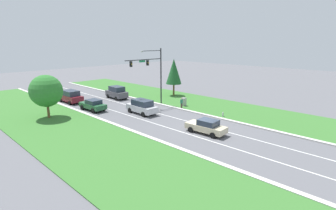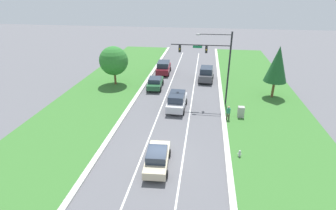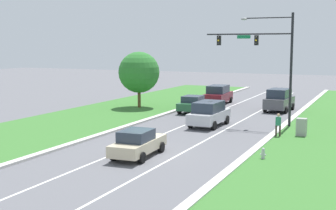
{
  "view_description": "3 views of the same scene",
  "coord_description": "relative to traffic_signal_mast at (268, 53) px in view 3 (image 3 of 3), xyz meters",
  "views": [
    {
      "loc": [
        -22.97,
        -16.71,
        9.99
      ],
      "look_at": [
        -0.54,
        5.12,
        2.35
      ],
      "focal_mm": 28.0,
      "sensor_mm": 36.0,
      "label": 1
    },
    {
      "loc": [
        3.16,
        -17.88,
        13.57
      ],
      "look_at": [
        -0.29,
        6.29,
        2.51
      ],
      "focal_mm": 28.0,
      "sensor_mm": 36.0,
      "label": 2
    },
    {
      "loc": [
        12.47,
        -24.07,
        6.5
      ],
      "look_at": [
        -1.69,
        7.02,
        2.07
      ],
      "focal_mm": 50.0,
      "sensor_mm": 36.0,
      "label": 3
    }
  ],
  "objects": [
    {
      "name": "curb_strip_left",
      "position": [
        -9.86,
        -13.12,
        -5.79
      ],
      "size": [
        0.5,
        90.0,
        0.15
      ],
      "color": "beige",
      "rests_on": "ground_plane"
    },
    {
      "name": "fire_hydrant",
      "position": [
        2.43,
        -11.39,
        -5.52
      ],
      "size": [
        0.34,
        0.2,
        0.7
      ],
      "color": "#B7B7BC",
      "rests_on": "ground_plane"
    },
    {
      "name": "curb_strip_right",
      "position": [
        1.44,
        -13.12,
        -5.79
      ],
      "size": [
        0.5,
        90.0,
        0.15
      ],
      "color": "beige",
      "rests_on": "ground_plane"
    },
    {
      "name": "pedestrian",
      "position": [
        1.87,
        -4.42,
        -4.92
      ],
      "size": [
        0.42,
        0.3,
        1.69
      ],
      "rotation": [
        0.0,
        0.0,
        3.36
      ],
      "color": "#42382D",
      "rests_on": "ground_plane"
    },
    {
      "name": "utility_cabinet",
      "position": [
        3.34,
        -3.57,
        -5.2
      ],
      "size": [
        0.7,
        0.6,
        1.32
      ],
      "color": "#9E9E99",
      "rests_on": "ground_plane"
    },
    {
      "name": "graphite_suv",
      "position": [
        -0.68,
        8.76,
        -4.75
      ],
      "size": [
        2.43,
        4.64,
        2.2
      ],
      "rotation": [
        0.0,
        0.0,
        -0.06
      ],
      "color": "#4C4C51",
      "rests_on": "ground_plane"
    },
    {
      "name": "ground_plane",
      "position": [
        -4.21,
        -13.12,
        -5.86
      ],
      "size": [
        160.0,
        160.0,
        0.0
      ],
      "primitive_type": "plane",
      "color": "#5B5B60"
    },
    {
      "name": "burgundy_suv",
      "position": [
        -7.91,
        11.61,
        -4.82
      ],
      "size": [
        2.41,
        4.97,
        2.05
      ],
      "rotation": [
        0.0,
        0.0,
        0.04
      ],
      "color": "maroon",
      "rests_on": "ground_plane"
    },
    {
      "name": "lane_stripe_inner_right",
      "position": [
        -2.41,
        -13.12,
        -5.86
      ],
      "size": [
        0.14,
        81.0,
        0.01
      ],
      "color": "white",
      "rests_on": "ground_plane"
    },
    {
      "name": "lane_stripe_inner_left",
      "position": [
        -6.01,
        -13.12,
        -5.86
      ],
      "size": [
        0.14,
        81.0,
        0.01
      ],
      "color": "white",
      "rests_on": "ground_plane"
    },
    {
      "name": "oak_near_left_tree",
      "position": [
        -14.22,
        4.99,
        -2.18
      ],
      "size": [
        4.2,
        4.2,
        5.79
      ],
      "color": "brown",
      "rests_on": "ground_plane"
    },
    {
      "name": "champagne_sedan",
      "position": [
        -4.42,
        -13.63,
        -5.06
      ],
      "size": [
        2.18,
        4.7,
        1.61
      ],
      "rotation": [
        0.0,
        0.0,
        0.06
      ],
      "color": "beige",
      "rests_on": "ground_plane"
    },
    {
      "name": "forest_sedan",
      "position": [
        -7.98,
        4.36,
        -5.01
      ],
      "size": [
        2.26,
        4.69,
        1.64
      ],
      "rotation": [
        0.0,
        0.0,
        0.05
      ],
      "color": "#235633",
      "rests_on": "ground_plane"
    },
    {
      "name": "traffic_signal_mast",
      "position": [
        0.0,
        0.0,
        0.0
      ],
      "size": [
        7.07,
        0.41,
        8.95
      ],
      "color": "black",
      "rests_on": "ground_plane"
    },
    {
      "name": "silver_suv",
      "position": [
        -4.08,
        -2.2,
        -4.83
      ],
      "size": [
        2.28,
        4.93,
        2.0
      ],
      "rotation": [
        0.0,
        0.0,
        -0.02
      ],
      "color": "silver",
      "rests_on": "ground_plane"
    },
    {
      "name": "grass_verge_left",
      "position": [
        -15.11,
        -13.12,
        -5.82
      ],
      "size": [
        10.0,
        90.0,
        0.08
      ],
      "color": "#38702D",
      "rests_on": "ground_plane"
    }
  ]
}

